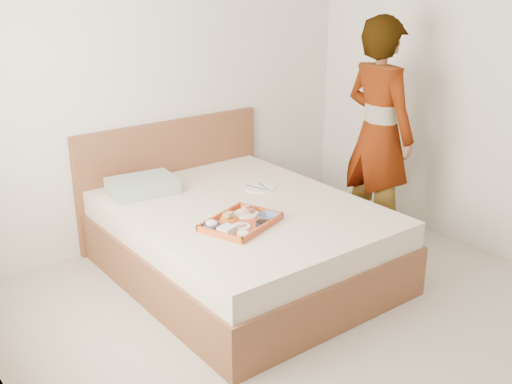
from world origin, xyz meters
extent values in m
cube|color=#BDB1A0|center=(0.00, 0.00, 0.00)|extent=(3.50, 4.00, 0.01)
cube|color=silver|center=(0.00, 2.00, 1.30)|extent=(3.50, 0.01, 2.60)
cube|color=silver|center=(-1.75, 0.00, 1.30)|extent=(0.01, 4.00, 2.60)
cube|color=brown|center=(0.01, 1.00, 0.27)|extent=(1.65, 2.00, 0.53)
cube|color=brown|center=(0.01, 1.97, 0.47)|extent=(1.65, 0.06, 0.95)
cube|color=#91AD95|center=(-0.42, 1.65, 0.59)|extent=(0.51, 0.38, 0.11)
cube|color=#C45723|center=(-0.20, 0.73, 0.55)|extent=(0.58, 0.50, 0.04)
cylinder|color=white|center=(-0.08, 0.82, 0.55)|extent=(0.22, 0.22, 0.01)
imported|color=navy|center=(-0.02, 0.67, 0.56)|extent=(0.18, 0.18, 0.03)
cylinder|color=black|center=(-0.12, 0.62, 0.56)|extent=(0.09, 0.09, 0.03)
cylinder|color=white|center=(-0.23, 0.68, 0.55)|extent=(0.15, 0.15, 0.01)
cylinder|color=orange|center=(-0.22, 0.84, 0.55)|extent=(0.15, 0.15, 0.01)
imported|color=navy|center=(-0.39, 0.77, 0.56)|extent=(0.14, 0.14, 0.03)
cube|color=silver|center=(-0.36, 0.65, 0.57)|extent=(0.12, 0.11, 0.04)
cylinder|color=white|center=(-0.31, 0.56, 0.56)|extent=(0.09, 0.09, 0.02)
cylinder|color=white|center=(0.32, 1.20, 0.54)|extent=(0.24, 0.24, 0.01)
imported|color=silver|center=(1.20, 0.83, 0.89)|extent=(0.46, 0.67, 1.78)
camera|label=1|loc=(-2.30, -2.17, 2.08)|focal=42.27mm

